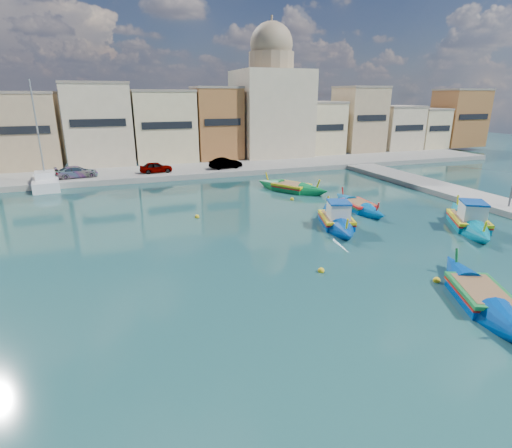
{
  "coord_description": "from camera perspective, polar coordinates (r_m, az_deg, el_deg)",
  "views": [
    {
      "loc": [
        -12.84,
        -16.68,
        9.22
      ],
      "look_at": [
        -4.62,
        6.0,
        1.4
      ],
      "focal_mm": 28.0,
      "sensor_mm": 36.0,
      "label": 1
    }
  ],
  "objects": [
    {
      "name": "luzzu_green",
      "position": [
        40.37,
        5.05,
        5.11
      ],
      "size": [
        6.39,
        8.41,
        2.7
      ],
      "color": "#0B7838",
      "rests_on": "ground"
    },
    {
      "name": "parked_cars",
      "position": [
        48.0,
        -15.16,
        7.77
      ],
      "size": [
        21.18,
        2.5,
        1.3
      ],
      "color": "#4C1919",
      "rests_on": "north_quay"
    },
    {
      "name": "luzzu_cyan_mid",
      "position": [
        34.77,
        14.38,
        2.43
      ],
      "size": [
        2.28,
        7.92,
        2.32
      ],
      "color": "#005EAE",
      "rests_on": "ground"
    },
    {
      "name": "church_block",
      "position": [
        61.11,
        2.13,
        17.19
      ],
      "size": [
        10.0,
        10.0,
        19.1
      ],
      "color": "beige",
      "rests_on": "ground"
    },
    {
      "name": "luzzu_turquoise_cabin",
      "position": [
        33.05,
        28.07,
        0.28
      ],
      "size": [
        7.04,
        9.36,
        3.13
      ],
      "color": "#007E9D",
      "rests_on": "ground"
    },
    {
      "name": "ground",
      "position": [
        22.97,
        16.26,
        -6.46
      ],
      "size": [
        160.0,
        160.0,
        0.0
      ],
      "primitive_type": "plane",
      "color": "#153840",
      "rests_on": "ground"
    },
    {
      "name": "north_quay",
      "position": [
        51.12,
        -5.1,
        7.84
      ],
      "size": [
        80.0,
        8.0,
        0.6
      ],
      "primitive_type": "cube",
      "color": "gray",
      "rests_on": "ground"
    },
    {
      "name": "luzzu_blue_cabin",
      "position": [
        30.05,
        11.41,
        0.46
      ],
      "size": [
        4.54,
        8.62,
        2.97
      ],
      "color": "#003FA2",
      "rests_on": "ground"
    },
    {
      "name": "yacht_north",
      "position": [
        48.74,
        -27.79,
        5.53
      ],
      "size": [
        3.47,
        8.89,
        11.56
      ],
      "color": "white",
      "rests_on": "ground"
    },
    {
      "name": "mooring_buoys",
      "position": [
        28.11,
        12.84,
        -1.48
      ],
      "size": [
        21.67,
        18.29,
        0.36
      ],
      "color": "yellow",
      "rests_on": "ground"
    },
    {
      "name": "luzzu_blue_south",
      "position": [
        21.55,
        29.38,
        -9.08
      ],
      "size": [
        5.53,
        8.79,
        2.53
      ],
      "color": "#003EA0",
      "rests_on": "ground"
    },
    {
      "name": "north_townhouses",
      "position": [
        59.49,
        -0.73,
        13.89
      ],
      "size": [
        83.2,
        7.87,
        10.19
      ],
      "color": "beige",
      "rests_on": "ground"
    }
  ]
}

